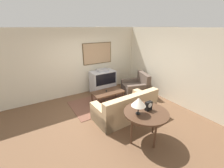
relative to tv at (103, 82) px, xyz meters
name	(u,v)px	position (x,y,z in m)	size (l,w,h in m)	color
ground_plane	(107,115)	(-0.76, -1.66, -0.50)	(12.00, 12.00, 0.00)	brown
wall_back	(81,62)	(-0.74, 0.47, 0.86)	(12.00, 0.10, 2.70)	beige
wall_right	(166,65)	(1.87, -1.66, 0.85)	(0.06, 12.00, 2.70)	beige
area_rug	(105,102)	(-0.37, -0.87, -0.49)	(2.54, 1.52, 0.01)	brown
tv	(103,82)	(0.00, 0.00, 0.00)	(1.03, 0.61, 1.06)	#B7B7BC
couch	(126,108)	(-0.31, -2.08, -0.19)	(2.00, 1.02, 0.88)	tan
armchair	(136,88)	(1.05, -0.95, -0.19)	(1.17, 1.16, 0.93)	brown
coffee_table	(108,93)	(-0.30, -0.93, -0.09)	(1.17, 0.63, 0.45)	#472D1E
console_table	(146,114)	(-0.52, -3.15, 0.25)	(1.08, 1.08, 0.81)	#472D1E
table_lamp	(139,102)	(-0.75, -3.11, 0.63)	(0.34, 0.34, 0.42)	black
mantel_clock	(149,106)	(-0.42, -3.11, 0.43)	(0.17, 0.10, 0.23)	black
remote	(106,91)	(-0.32, -0.87, -0.03)	(0.11, 0.16, 0.02)	black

